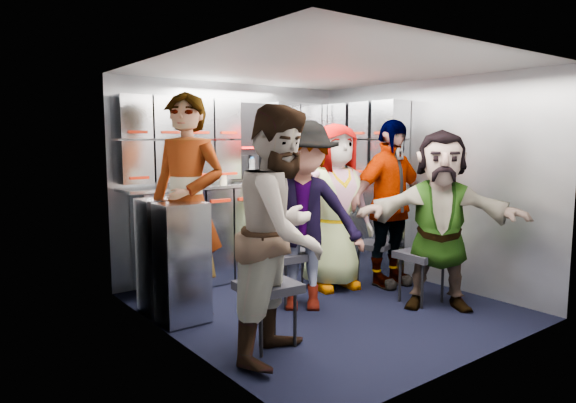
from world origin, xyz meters
TOP-DOWN VIEW (x-y plane):
  - floor at (0.00, 0.00)m, footprint 3.00×3.00m
  - wall_back at (0.00, 1.50)m, footprint 2.80×0.04m
  - wall_left at (-1.40, 0.00)m, footprint 0.04×3.00m
  - wall_right at (1.40, 0.00)m, footprint 0.04×3.00m
  - ceiling at (0.00, 0.00)m, footprint 2.80×3.00m
  - cart_bank_back at (0.00, 1.29)m, footprint 2.68×0.38m
  - cart_bank_left at (-1.19, 0.56)m, footprint 0.38×0.76m
  - counter at (0.00, 1.29)m, footprint 2.68×0.42m
  - locker_bank_back at (0.00, 1.35)m, footprint 2.68×0.28m
  - locker_bank_right at (1.25, 0.70)m, footprint 0.28×1.00m
  - right_cabinet at (1.25, 0.60)m, footprint 0.28×1.20m
  - coffee_niche at (0.18, 1.41)m, footprint 0.46×0.16m
  - red_latch_strip at (0.00, 1.09)m, footprint 2.60×0.02m
  - jump_seat_near_left at (-0.92, -0.45)m, footprint 0.43×0.41m
  - jump_seat_mid_left at (-0.19, 0.24)m, footprint 0.44×0.42m
  - jump_seat_center at (0.47, 0.56)m, footprint 0.44×0.42m
  - jump_seat_mid_right at (0.97, 0.28)m, footprint 0.45×0.44m
  - jump_seat_near_right at (0.79, -0.47)m, footprint 0.41×0.39m
  - attendant_standing at (-1.05, 0.54)m, footprint 0.74×0.82m
  - attendant_arc_a at (-0.92, -0.63)m, footprint 1.05×0.99m
  - attendant_arc_b at (-0.19, 0.06)m, footprint 1.22×1.15m
  - attendant_arc_c at (0.47, 0.38)m, footprint 0.90×0.69m
  - attendant_arc_d at (0.97, 0.10)m, footprint 1.00×0.44m
  - attendant_arc_e at (0.79, -0.65)m, footprint 1.36×1.37m
  - bottle_left at (-0.85, 1.24)m, footprint 0.07×0.07m
  - bottle_mid at (0.06, 1.24)m, footprint 0.06×0.06m
  - bottle_right at (0.98, 1.24)m, footprint 0.07×0.07m
  - cup_left at (-0.30, 1.23)m, footprint 0.08×0.08m
  - cup_right at (0.43, 1.23)m, footprint 0.08×0.08m

SIDE VIEW (x-z plane):
  - floor at x=0.00m, z-range 0.00..0.00m
  - jump_seat_mid_right at x=0.97m, z-range 0.16..0.57m
  - jump_seat_near_right at x=0.79m, z-range 0.18..0.65m
  - jump_seat_near_left at x=-0.92m, z-range 0.18..0.66m
  - jump_seat_mid_left at x=-0.19m, z-range 0.18..0.66m
  - jump_seat_center at x=0.47m, z-range 0.19..0.68m
  - cart_bank_back at x=0.00m, z-range 0.00..0.99m
  - cart_bank_left at x=-1.19m, z-range 0.00..0.99m
  - right_cabinet at x=1.25m, z-range 0.00..1.00m
  - attendant_arc_e at x=0.79m, z-range 0.00..1.58m
  - attendant_arc_c at x=0.47m, z-range 0.00..1.65m
  - attendant_arc_b at x=-0.19m, z-range 0.00..1.66m
  - attendant_arc_d at x=0.97m, z-range 0.00..1.69m
  - attendant_arc_a at x=-0.92m, z-range 0.00..1.72m
  - red_latch_strip at x=0.00m, z-range 0.86..0.90m
  - attendant_standing at x=-1.05m, z-range 0.00..1.88m
  - counter at x=0.00m, z-range 1.00..1.03m
  - wall_back at x=0.00m, z-range 0.00..2.10m
  - wall_left at x=-1.40m, z-range 0.00..2.10m
  - wall_right at x=1.40m, z-range 0.00..2.10m
  - cup_left at x=-0.30m, z-range 1.03..1.13m
  - cup_right at x=0.43m, z-range 1.03..1.14m
  - bottle_right at x=0.98m, z-range 1.03..1.26m
  - bottle_mid at x=0.06m, z-range 1.03..1.28m
  - bottle_left at x=-0.85m, z-range 1.03..1.31m
  - coffee_niche at x=0.18m, z-range 1.05..1.89m
  - locker_bank_back at x=0.00m, z-range 1.08..1.90m
  - locker_bank_right at x=1.25m, z-range 1.08..1.90m
  - ceiling at x=0.00m, z-range 2.09..2.11m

